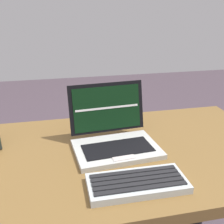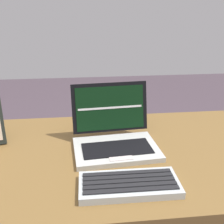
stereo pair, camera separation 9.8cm
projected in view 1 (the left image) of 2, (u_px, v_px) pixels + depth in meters
name	position (u px, v px, depth m)	size (l,w,h in m)	color
desk	(108.00, 177.00, 1.06)	(1.33, 0.71, 0.74)	brown
laptop_front	(113.00, 136.00, 1.04)	(0.32, 0.28, 0.22)	#BBBDB8
external_keyboard	(137.00, 183.00, 0.82)	(0.30, 0.14, 0.03)	#B5BDBE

